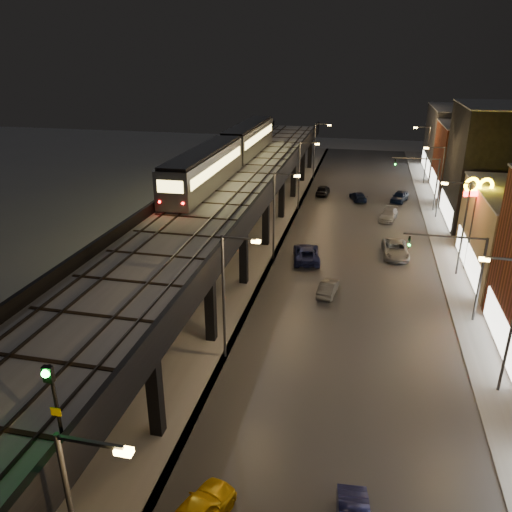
{
  "coord_description": "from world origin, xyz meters",
  "views": [
    {
      "loc": [
        7.79,
        -15.29,
        19.72
      ],
      "look_at": [
        0.02,
        19.64,
        5.0
      ],
      "focal_mm": 35.0,
      "sensor_mm": 36.0,
      "label": 1
    }
  ],
  "objects_px": {
    "car_onc_dark": "(395,250)",
    "car_far_white": "(323,190)",
    "subway_train": "(230,151)",
    "car_onc_red": "(400,197)",
    "car_near_white": "(328,288)",
    "car_mid_dark": "(358,197)",
    "rail_signal": "(52,390)",
    "car_mid_silver": "(306,254)",
    "car_onc_white": "(389,215)"
  },
  "relations": [
    {
      "from": "car_mid_silver",
      "to": "car_onc_dark",
      "type": "relative_size",
      "value": 1.03
    },
    {
      "from": "car_far_white",
      "to": "car_mid_dark",
      "type": "bearing_deg",
      "value": 161.23
    },
    {
      "from": "car_far_white",
      "to": "car_onc_red",
      "type": "distance_m",
      "value": 10.97
    },
    {
      "from": "car_onc_dark",
      "to": "car_onc_white",
      "type": "height_order",
      "value": "car_onc_dark"
    },
    {
      "from": "car_mid_dark",
      "to": "car_far_white",
      "type": "xyz_separation_m",
      "value": [
        -5.19,
        2.1,
        0.11
      ]
    },
    {
      "from": "rail_signal",
      "to": "car_mid_silver",
      "type": "distance_m",
      "value": 35.76
    },
    {
      "from": "rail_signal",
      "to": "car_near_white",
      "type": "height_order",
      "value": "rail_signal"
    },
    {
      "from": "car_mid_dark",
      "to": "car_far_white",
      "type": "bearing_deg",
      "value": -38.3
    },
    {
      "from": "car_onc_dark",
      "to": "car_onc_red",
      "type": "xyz_separation_m",
      "value": [
        1.3,
        21.06,
        0.0
      ]
    },
    {
      "from": "car_mid_dark",
      "to": "car_far_white",
      "type": "distance_m",
      "value": 5.6
    },
    {
      "from": "car_onc_dark",
      "to": "car_onc_white",
      "type": "distance_m",
      "value": 12.33
    },
    {
      "from": "subway_train",
      "to": "car_mid_silver",
      "type": "height_order",
      "value": "subway_train"
    },
    {
      "from": "rail_signal",
      "to": "car_near_white",
      "type": "bearing_deg",
      "value": 74.52
    },
    {
      "from": "car_mid_silver",
      "to": "car_mid_dark",
      "type": "bearing_deg",
      "value": -110.01
    },
    {
      "from": "car_far_white",
      "to": "car_onc_red",
      "type": "height_order",
      "value": "car_onc_red"
    },
    {
      "from": "car_onc_dark",
      "to": "car_far_white",
      "type": "bearing_deg",
      "value": 109.73
    },
    {
      "from": "car_onc_dark",
      "to": "car_near_white",
      "type": "bearing_deg",
      "value": -123.78
    },
    {
      "from": "car_onc_dark",
      "to": "car_mid_dark",
      "type": "bearing_deg",
      "value": 98.78
    },
    {
      "from": "car_near_white",
      "to": "car_onc_dark",
      "type": "distance_m",
      "value": 11.92
    },
    {
      "from": "subway_train",
      "to": "car_onc_red",
      "type": "distance_m",
      "value": 25.71
    },
    {
      "from": "car_mid_dark",
      "to": "car_onc_white",
      "type": "relative_size",
      "value": 0.93
    },
    {
      "from": "car_mid_silver",
      "to": "car_onc_white",
      "type": "xyz_separation_m",
      "value": [
        8.46,
        15.42,
        -0.11
      ]
    },
    {
      "from": "subway_train",
      "to": "car_onc_white",
      "type": "height_order",
      "value": "subway_train"
    },
    {
      "from": "rail_signal",
      "to": "car_onc_white",
      "type": "distance_m",
      "value": 52.27
    },
    {
      "from": "car_onc_white",
      "to": "rail_signal",
      "type": "bearing_deg",
      "value": -93.97
    },
    {
      "from": "car_near_white",
      "to": "car_onc_white",
      "type": "relative_size",
      "value": 0.83
    },
    {
      "from": "subway_train",
      "to": "car_onc_dark",
      "type": "relative_size",
      "value": 7.28
    },
    {
      "from": "subway_train",
      "to": "car_onc_red",
      "type": "height_order",
      "value": "subway_train"
    },
    {
      "from": "car_mid_dark",
      "to": "car_near_white",
      "type": "bearing_deg",
      "value": 70.68
    },
    {
      "from": "car_mid_dark",
      "to": "car_onc_red",
      "type": "xyz_separation_m",
      "value": [
        5.7,
        0.76,
        0.13
      ]
    },
    {
      "from": "car_onc_dark",
      "to": "car_onc_white",
      "type": "xyz_separation_m",
      "value": [
        -0.38,
        12.33,
        -0.08
      ]
    },
    {
      "from": "car_far_white",
      "to": "car_onc_white",
      "type": "relative_size",
      "value": 0.93
    },
    {
      "from": "car_near_white",
      "to": "car_onc_white",
      "type": "bearing_deg",
      "value": -96.39
    },
    {
      "from": "car_onc_white",
      "to": "car_mid_dark",
      "type": "bearing_deg",
      "value": 127.63
    },
    {
      "from": "subway_train",
      "to": "rail_signal",
      "type": "distance_m",
      "value": 46.88
    },
    {
      "from": "car_mid_silver",
      "to": "car_onc_white",
      "type": "relative_size",
      "value": 1.21
    },
    {
      "from": "car_near_white",
      "to": "car_mid_silver",
      "type": "height_order",
      "value": "car_mid_silver"
    },
    {
      "from": "rail_signal",
      "to": "subway_train",
      "type": "bearing_deg",
      "value": 97.85
    },
    {
      "from": "car_near_white",
      "to": "car_far_white",
      "type": "xyz_separation_m",
      "value": [
        -3.58,
        32.68,
        0.1
      ]
    },
    {
      "from": "car_onc_red",
      "to": "car_mid_dark",
      "type": "bearing_deg",
      "value": -154.5
    },
    {
      "from": "car_near_white",
      "to": "car_mid_dark",
      "type": "distance_m",
      "value": 30.62
    },
    {
      "from": "car_onc_red",
      "to": "car_mid_silver",
      "type": "bearing_deg",
      "value": -94.91
    },
    {
      "from": "subway_train",
      "to": "car_onc_red",
      "type": "xyz_separation_m",
      "value": [
        21.27,
        12.18,
        -7.78
      ]
    },
    {
      "from": "rail_signal",
      "to": "car_onc_white",
      "type": "height_order",
      "value": "rail_signal"
    },
    {
      "from": "car_mid_silver",
      "to": "car_far_white",
      "type": "distance_m",
      "value": 25.49
    },
    {
      "from": "subway_train",
      "to": "car_mid_silver",
      "type": "xyz_separation_m",
      "value": [
        11.13,
        -11.97,
        -7.76
      ]
    },
    {
      "from": "car_near_white",
      "to": "car_far_white",
      "type": "relative_size",
      "value": 0.89
    },
    {
      "from": "car_onc_white",
      "to": "car_onc_red",
      "type": "bearing_deg",
      "value": 89.97
    },
    {
      "from": "car_onc_white",
      "to": "car_onc_red",
      "type": "height_order",
      "value": "car_onc_red"
    },
    {
      "from": "car_near_white",
      "to": "car_onc_dark",
      "type": "relative_size",
      "value": 0.7
    }
  ]
}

